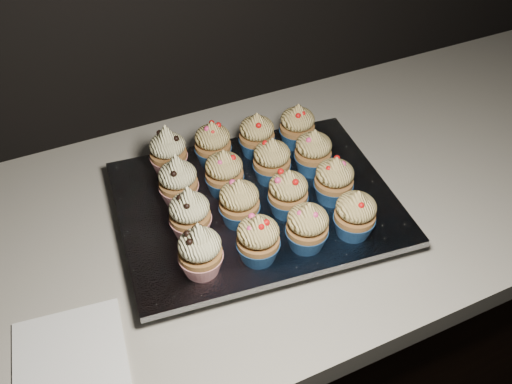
{
  "coord_description": "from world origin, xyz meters",
  "views": [
    {
      "loc": [
        -0.25,
        1.07,
        1.56
      ],
      "look_at": [
        0.04,
        1.68,
        0.95
      ],
      "focal_mm": 40.0,
      "sensor_mm": 36.0,
      "label": 1
    }
  ],
  "objects": [
    {
      "name": "cupcake_7",
      "position": [
        0.16,
        1.63,
        0.97
      ],
      "size": [
        0.06,
        0.06,
        0.08
      ],
      "color": "navy",
      "rests_on": "foil_lining"
    },
    {
      "name": "cupcake_1",
      "position": [
        -0.01,
        1.56,
        0.97
      ],
      "size": [
        0.06,
        0.06,
        0.08
      ],
      "color": "navy",
      "rests_on": "foil_lining"
    },
    {
      "name": "cupcake_5",
      "position": [
        -0.0,
        1.64,
        0.97
      ],
      "size": [
        0.06,
        0.06,
        0.08
      ],
      "color": "navy",
      "rests_on": "foil_lining"
    },
    {
      "name": "cupcake_11",
      "position": [
        0.16,
        1.7,
        0.97
      ],
      "size": [
        0.06,
        0.06,
        0.08
      ],
      "color": "navy",
      "rests_on": "foil_lining"
    },
    {
      "name": "cupcake_9",
      "position": [
        0.01,
        1.72,
        0.97
      ],
      "size": [
        0.06,
        0.06,
        0.08
      ],
      "color": "navy",
      "rests_on": "foil_lining"
    },
    {
      "name": "cupcake_8",
      "position": [
        -0.07,
        1.73,
        0.97
      ],
      "size": [
        0.06,
        0.06,
        0.1
      ],
      "color": "#A81723",
      "rests_on": "foil_lining"
    },
    {
      "name": "cupcake_6",
      "position": [
        0.08,
        1.63,
        0.97
      ],
      "size": [
        0.06,
        0.06,
        0.08
      ],
      "color": "navy",
      "rests_on": "foil_lining"
    },
    {
      "name": "cupcake_3",
      "position": [
        0.14,
        1.55,
        0.97
      ],
      "size": [
        0.06,
        0.06,
        0.08
      ],
      "color": "navy",
      "rests_on": "foil_lining"
    },
    {
      "name": "foil_lining",
      "position": [
        0.04,
        1.68,
        0.93
      ],
      "size": [
        0.47,
        0.39,
        0.01
      ],
      "primitive_type": "cube",
      "rotation": [
        0.0,
        0.0,
        -0.12
      ],
      "color": "silver",
      "rests_on": "baking_tray"
    },
    {
      "name": "cupcake_12",
      "position": [
        -0.06,
        1.81,
        0.97
      ],
      "size": [
        0.06,
        0.06,
        0.1
      ],
      "color": "#A81723",
      "rests_on": "foil_lining"
    },
    {
      "name": "cabinet",
      "position": [
        0.0,
        1.7,
        0.43
      ],
      "size": [
        2.4,
        0.6,
        0.86
      ],
      "primitive_type": "cube",
      "color": "black",
      "rests_on": "ground"
    },
    {
      "name": "cupcake_15",
      "position": [
        0.17,
        1.78,
        0.97
      ],
      "size": [
        0.06,
        0.06,
        0.08
      ],
      "color": "navy",
      "rests_on": "foil_lining"
    },
    {
      "name": "baking_tray",
      "position": [
        0.04,
        1.68,
        0.91
      ],
      "size": [
        0.44,
        0.35,
        0.02
      ],
      "primitive_type": "cube",
      "rotation": [
        0.0,
        0.0,
        -0.12
      ],
      "color": "black",
      "rests_on": "worktop"
    },
    {
      "name": "cupcake_2",
      "position": [
        0.07,
        1.55,
        0.97
      ],
      "size": [
        0.06,
        0.06,
        0.08
      ],
      "color": "navy",
      "rests_on": "foil_lining"
    },
    {
      "name": "cupcake_4",
      "position": [
        -0.08,
        1.65,
        0.97
      ],
      "size": [
        0.06,
        0.06,
        0.1
      ],
      "color": "#A81723",
      "rests_on": "foil_lining"
    },
    {
      "name": "worktop",
      "position": [
        0.0,
        1.7,
        0.88
      ],
      "size": [
        2.44,
        0.64,
        0.04
      ],
      "primitive_type": "cube",
      "color": "beige",
      "rests_on": "cabinet"
    },
    {
      "name": "cupcake_0",
      "position": [
        -0.09,
        1.58,
        0.97
      ],
      "size": [
        0.06,
        0.06,
        0.1
      ],
      "color": "#A81723",
      "rests_on": "foil_lining"
    },
    {
      "name": "cupcake_10",
      "position": [
        0.09,
        1.71,
        0.97
      ],
      "size": [
        0.06,
        0.06,
        0.08
      ],
      "color": "navy",
      "rests_on": "foil_lining"
    },
    {
      "name": "napkin",
      "position": [
        -0.29,
        1.54,
        0.9
      ],
      "size": [
        0.16,
        0.16,
        0.0
      ],
      "primitive_type": "cube",
      "rotation": [
        0.0,
        0.0,
        -0.13
      ],
      "color": "white",
      "rests_on": "worktop"
    },
    {
      "name": "cupcake_13",
      "position": [
        0.02,
        1.8,
        0.97
      ],
      "size": [
        0.06,
        0.06,
        0.08
      ],
      "color": "navy",
      "rests_on": "foil_lining"
    },
    {
      "name": "cupcake_14",
      "position": [
        0.1,
        1.79,
        0.97
      ],
      "size": [
        0.06,
        0.06,
        0.08
      ],
      "color": "navy",
      "rests_on": "foil_lining"
    }
  ]
}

